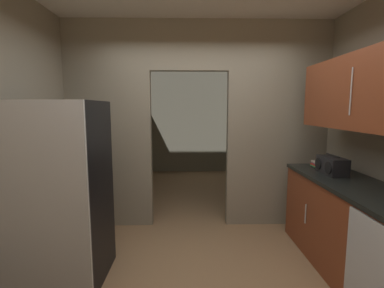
{
  "coord_description": "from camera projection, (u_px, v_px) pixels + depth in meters",
  "views": [
    {
      "loc": [
        -0.15,
        -2.29,
        1.64
      ],
      "look_at": [
        -0.1,
        0.73,
        1.25
      ],
      "focal_mm": 26.02,
      "sensor_mm": 36.0,
      "label": 1
    }
  ],
  "objects": [
    {
      "name": "dishwasher",
      "position": [
        370.0,
        278.0,
        1.98
      ],
      "size": [
        0.02,
        0.56,
        0.86
      ],
      "color": "#B7BABC",
      "rests_on": "ground"
    },
    {
      "name": "book_stack",
      "position": [
        318.0,
        165.0,
        3.35
      ],
      "size": [
        0.14,
        0.17,
        0.08
      ],
      "color": "black",
      "rests_on": "lower_cabinet_run"
    },
    {
      "name": "kitchen_partition",
      "position": [
        200.0,
        119.0,
        3.8
      ],
      "size": [
        3.54,
        0.12,
        2.78
      ],
      "color": "gray",
      "rests_on": "ground"
    },
    {
      "name": "adjoining_room_shell",
      "position": [
        194.0,
        119.0,
        6.03
      ],
      "size": [
        3.54,
        3.37,
        2.78
      ],
      "color": "gray",
      "rests_on": "ground"
    },
    {
      "name": "lower_cabinet_run",
      "position": [
        360.0,
        235.0,
        2.58
      ],
      "size": [
        0.63,
        2.16,
        0.92
      ],
      "color": "brown",
      "rests_on": "ground"
    },
    {
      "name": "refrigerator",
      "position": [
        59.0,
        193.0,
        2.59
      ],
      "size": [
        0.81,
        0.78,
        1.7
      ],
      "color": "black",
      "rests_on": "ground"
    },
    {
      "name": "boombox",
      "position": [
        332.0,
        166.0,
        3.02
      ],
      "size": [
        0.2,
        0.37,
        0.21
      ],
      "color": "black",
      "rests_on": "lower_cabinet_run"
    },
    {
      "name": "upper_cabinet_counterside",
      "position": [
        372.0,
        91.0,
        2.41
      ],
      "size": [
        0.36,
        1.95,
        0.69
      ],
      "color": "brown"
    }
  ]
}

